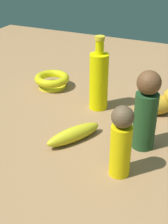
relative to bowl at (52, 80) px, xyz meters
The scene contains 7 objects.
ground 0.35m from the bowl, 134.54° to the right, with size 2.00×2.00×0.00m, color #936D47.
bowl is the anchor object (origin of this frame).
cat_figurine 0.42m from the bowl, 94.80° to the right, with size 0.10×0.14×0.10m.
person_figure_adult 0.49m from the bowl, 119.29° to the right, with size 0.08×0.08×0.22m.
banana 0.38m from the bowl, 140.94° to the right, with size 0.17×0.04×0.04m, color gold.
person_figure_child 0.55m from the bowl, 132.98° to the right, with size 0.07×0.07×0.19m.
bottle_tall 0.25m from the bowl, 109.32° to the right, with size 0.06×0.06×0.25m.
Camera 1 is at (-0.71, -0.32, 0.51)m, focal length 49.88 mm.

